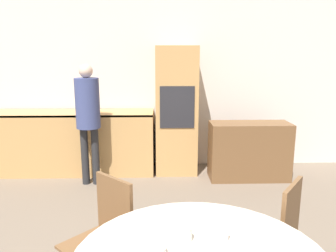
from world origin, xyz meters
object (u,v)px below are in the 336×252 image
(person_standing, at_px, (88,111))
(bowl_centre, at_px, (154,250))
(cup, at_px, (185,234))
(chair_far_left, at_px, (105,233))
(chair_far_right, at_px, (275,232))
(sideboard, at_px, (249,151))
(oven_unit, at_px, (176,111))

(person_standing, relative_size, bowl_centre, 13.41)
(person_standing, height_order, cup, person_standing)
(bowl_centre, bearing_deg, chair_far_left, 119.65)
(chair_far_right, bearing_deg, sideboard, -153.37)
(sideboard, distance_m, cup, 3.13)
(person_standing, relative_size, cup, 20.34)
(sideboard, distance_m, chair_far_right, 2.43)
(oven_unit, height_order, bowl_centre, oven_unit)
(sideboard, distance_m, chair_far_left, 2.91)
(sideboard, xyz_separation_m, chair_far_right, (-0.45, -2.38, 0.10))
(oven_unit, height_order, person_standing, oven_unit)
(person_standing, bearing_deg, chair_far_right, -51.04)
(chair_far_right, height_order, cup, chair_far_right)
(person_standing, height_order, bowl_centre, person_standing)
(chair_far_right, distance_m, cup, 0.91)
(oven_unit, relative_size, person_standing, 1.15)
(chair_far_left, relative_size, chair_far_right, 1.00)
(oven_unit, xyz_separation_m, chair_far_left, (-0.65, -2.72, -0.44))
(oven_unit, distance_m, chair_far_right, 2.84)
(bowl_centre, bearing_deg, cup, 36.43)
(oven_unit, bearing_deg, person_standing, -157.27)
(person_standing, xyz_separation_m, cup, (1.10, -2.73, -0.23))
(chair_far_left, bearing_deg, cup, -0.61)
(chair_far_right, relative_size, person_standing, 0.55)
(oven_unit, bearing_deg, cup, -91.96)
(sideboard, xyz_separation_m, person_standing, (-2.26, -0.15, 0.62))
(cup, bearing_deg, bowl_centre, -143.57)
(bowl_centre, bearing_deg, sideboard, 66.28)
(oven_unit, relative_size, chair_far_right, 2.10)
(chair_far_right, distance_m, person_standing, 2.92)
(chair_far_right, bearing_deg, person_standing, -103.64)
(cup, bearing_deg, sideboard, 68.20)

